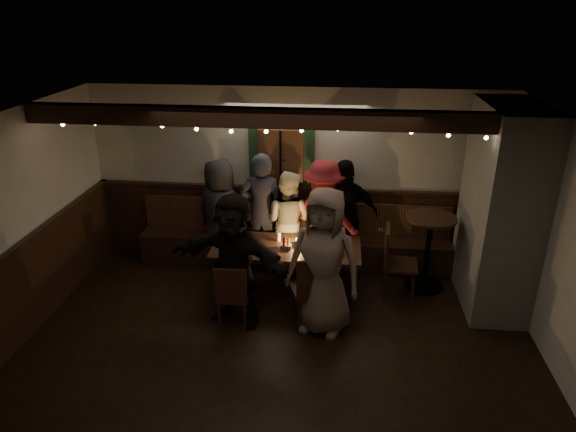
# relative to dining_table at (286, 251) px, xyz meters

# --- Properties ---
(room) EXTENTS (6.02, 5.01, 2.62)m
(room) POSITION_rel_dining_table_xyz_m (1.09, 0.02, 0.44)
(room) COLOR black
(room) RESTS_ON ground
(dining_table) EXTENTS (1.95, 0.84, 0.85)m
(dining_table) POSITION_rel_dining_table_xyz_m (0.00, 0.00, 0.00)
(dining_table) COLOR black
(dining_table) RESTS_ON ground
(chair_near_left) EXTENTS (0.40, 0.40, 0.85)m
(chair_near_left) POSITION_rel_dining_table_xyz_m (-0.56, -0.86, -0.16)
(chair_near_left) COLOR black
(chair_near_left) RESTS_ON ground
(chair_near_right) EXTENTS (0.55, 0.55, 0.97)m
(chair_near_right) POSITION_rel_dining_table_xyz_m (0.39, -0.74, -0.09)
(chair_near_right) COLOR black
(chair_near_right) RESTS_ON ground
(chair_end) EXTENTS (0.47, 0.47, 0.97)m
(chair_end) POSITION_rel_dining_table_xyz_m (1.42, 0.12, -0.09)
(chair_end) COLOR black
(chair_end) RESTS_ON ground
(high_top) EXTENTS (0.66, 0.66, 1.06)m
(high_top) POSITION_rel_dining_table_xyz_m (1.90, 0.36, 0.03)
(high_top) COLOR black
(high_top) RESTS_ON ground
(person_a) EXTENTS (0.93, 0.76, 1.63)m
(person_a) POSITION_rel_dining_table_xyz_m (-1.05, 0.74, 0.18)
(person_a) COLOR #242429
(person_a) RESTS_ON ground
(person_b) EXTENTS (0.65, 0.44, 1.74)m
(person_b) POSITION_rel_dining_table_xyz_m (-0.44, 0.76, 0.23)
(person_b) COLOR #2D2C3B
(person_b) RESTS_ON ground
(person_c) EXTENTS (0.87, 0.78, 1.50)m
(person_c) POSITION_rel_dining_table_xyz_m (-0.06, 0.73, 0.11)
(person_c) COLOR #F4E8BD
(person_c) RESTS_ON ground
(person_d) EXTENTS (1.22, 0.93, 1.68)m
(person_d) POSITION_rel_dining_table_xyz_m (0.46, 0.71, 0.20)
(person_d) COLOR maroon
(person_d) RESTS_ON ground
(person_e) EXTENTS (1.07, 0.71, 1.69)m
(person_e) POSITION_rel_dining_table_xyz_m (0.76, 0.74, 0.21)
(person_e) COLOR black
(person_e) RESTS_ON ground
(person_f) EXTENTS (1.63, 0.98, 1.68)m
(person_f) POSITION_rel_dining_table_xyz_m (-0.55, -0.70, 0.20)
(person_f) COLOR black
(person_f) RESTS_ON ground
(person_g) EXTENTS (1.01, 0.80, 1.81)m
(person_g) POSITION_rel_dining_table_xyz_m (0.52, -0.77, 0.27)
(person_g) COLOR #81695C
(person_g) RESTS_ON ground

